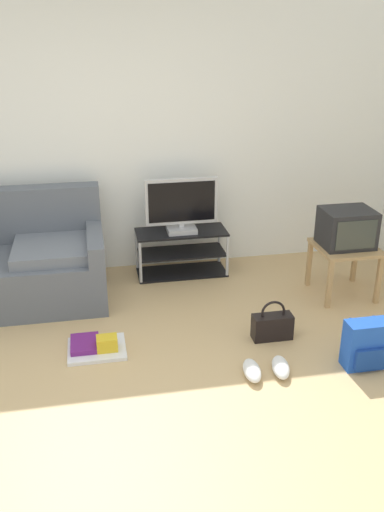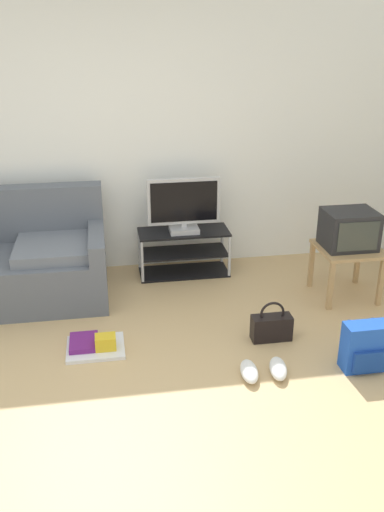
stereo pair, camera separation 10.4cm
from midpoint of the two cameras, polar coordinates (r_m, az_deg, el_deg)
ground_plane at (r=3.81m, az=-5.58°, el=-15.93°), size 9.00×9.80×0.02m
wall_back at (r=5.51m, az=-8.09°, el=12.10°), size 9.00×0.10×2.70m
couch at (r=5.31m, az=-18.37°, el=-0.68°), size 1.86×0.94×0.96m
tv_stand at (r=5.58m, az=-0.32°, el=0.39°), size 0.90×0.38×0.45m
flat_tv at (r=5.38m, az=-0.30°, el=5.16°), size 0.71×0.22×0.54m
side_table at (r=5.25m, az=16.20°, el=0.07°), size 0.53×0.53×0.48m
crt_tv at (r=5.18m, az=16.43°, el=2.66°), size 0.45×0.38×0.34m
backpack at (r=4.30m, az=18.07°, el=-8.92°), size 0.33×0.23×0.37m
handbag at (r=4.53m, az=8.84°, el=-7.20°), size 0.32×0.13×0.34m
sneakers_pair at (r=4.14m, az=8.12°, el=-11.54°), size 0.38×0.30×0.09m
floor_tray at (r=4.44m, az=-9.31°, el=-9.04°), size 0.45×0.37×0.14m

